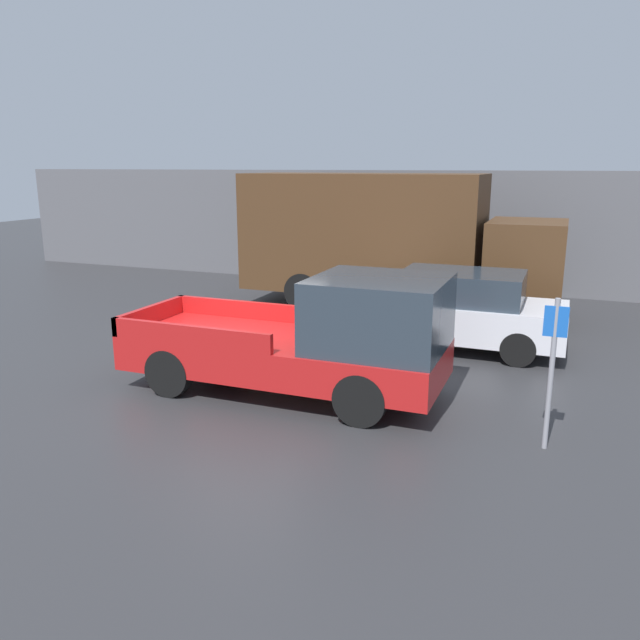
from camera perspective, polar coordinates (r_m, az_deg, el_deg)
ground_plane at (r=11.27m, az=-7.21°, el=-5.25°), size 60.00×60.00×0.00m
building_wall at (r=19.69m, az=6.25°, el=8.31°), size 28.00×0.15×3.54m
pickup_truck at (r=10.06m, az=-0.44°, el=-1.79°), size 5.29×2.03×2.04m
car at (r=13.11m, az=12.32°, el=0.95°), size 4.40×1.88×1.60m
delivery_truck at (r=16.39m, az=6.05°, el=7.51°), size 8.08×2.44×3.48m
parking_sign at (r=8.65m, az=20.44°, el=-3.89°), size 0.30×0.07×2.06m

